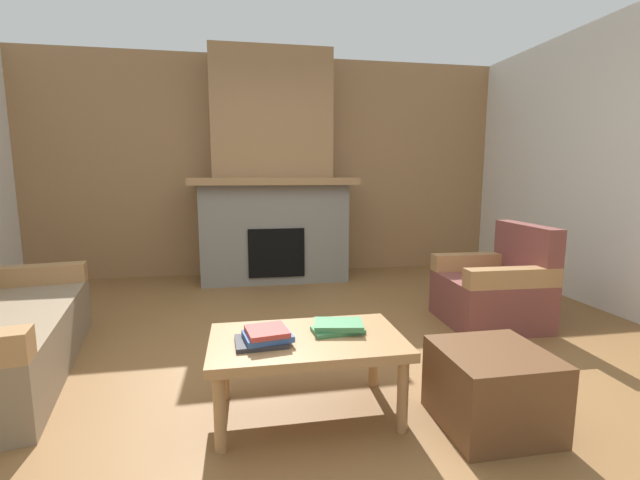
% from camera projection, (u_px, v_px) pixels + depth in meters
% --- Properties ---
extents(ground, '(9.00, 9.00, 0.00)m').
position_uv_depth(ground, '(306.00, 372.00, 2.78)').
color(ground, brown).
extents(wall_back_wood_panel, '(6.00, 0.12, 2.70)m').
position_uv_depth(wall_back_wood_panel, '(271.00, 168.00, 5.49)').
color(wall_back_wood_panel, '#997047').
rests_on(wall_back_wood_panel, ground).
extents(fireplace, '(1.90, 0.82, 2.70)m').
position_uv_depth(fireplace, '(273.00, 183.00, 5.16)').
color(fireplace, gray).
rests_on(fireplace, ground).
extents(armchair, '(0.79, 0.79, 0.85)m').
position_uv_depth(armchair, '(495.00, 290.00, 3.67)').
color(armchair, brown).
rests_on(armchair, ground).
extents(coffee_table, '(1.00, 0.60, 0.43)m').
position_uv_depth(coffee_table, '(307.00, 347.00, 2.24)').
color(coffee_table, '#A87A4C').
rests_on(coffee_table, ground).
extents(ottoman, '(0.52, 0.52, 0.40)m').
position_uv_depth(ottoman, '(492.00, 388.00, 2.17)').
color(ottoman, brown).
rests_on(ottoman, ground).
extents(book_stack_near_edge, '(0.30, 0.23, 0.08)m').
position_uv_depth(book_stack_near_edge, '(265.00, 337.00, 2.15)').
color(book_stack_near_edge, '#2D2D33').
rests_on(book_stack_near_edge, coffee_table).
extents(book_stack_center, '(0.29, 0.22, 0.05)m').
position_uv_depth(book_stack_center, '(338.00, 327.00, 2.31)').
color(book_stack_center, '#3D7F4C').
rests_on(book_stack_center, coffee_table).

